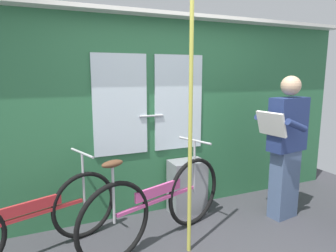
% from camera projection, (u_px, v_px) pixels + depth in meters
% --- Properties ---
extents(train_door_wall, '(5.06, 0.28, 2.28)m').
position_uv_depth(train_door_wall, '(165.00, 112.00, 3.52)').
color(train_door_wall, '#2D6B42').
rests_on(train_door_wall, ground_plane).
extents(bicycle_near_door, '(1.65, 0.69, 0.89)m').
position_uv_depth(bicycle_near_door, '(29.00, 220.00, 2.65)').
color(bicycle_near_door, black).
rests_on(bicycle_near_door, ground_plane).
extents(bicycle_leaning_behind, '(1.67, 0.70, 0.96)m').
position_uv_depth(bicycle_leaning_behind, '(158.00, 204.00, 2.91)').
color(bicycle_leaning_behind, black).
rests_on(bicycle_leaning_behind, ground_plane).
extents(passenger_reading_newspaper, '(0.59, 0.51, 1.62)m').
position_uv_depth(passenger_reading_newspaper, '(286.00, 145.00, 3.35)').
color(passenger_reading_newspaper, slate).
rests_on(passenger_reading_newspaper, ground_plane).
extents(trash_bin_by_wall, '(0.41, 0.28, 0.63)m').
position_uv_depth(trash_bin_by_wall, '(187.00, 187.00, 3.56)').
color(trash_bin_by_wall, gray).
rests_on(trash_bin_by_wall, ground_plane).
extents(handrail_pole, '(0.04, 0.04, 2.24)m').
position_uv_depth(handrail_pole, '(190.00, 134.00, 2.63)').
color(handrail_pole, '#C6C14C').
rests_on(handrail_pole, ground_plane).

